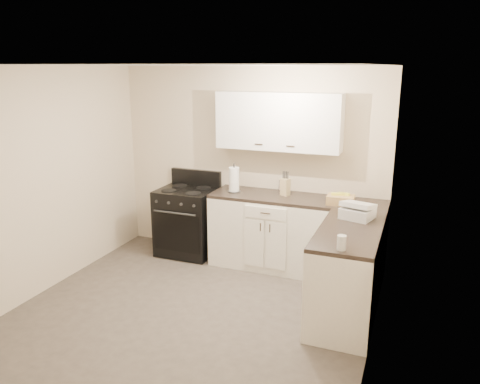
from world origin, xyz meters
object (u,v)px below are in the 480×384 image
at_px(wicker_basket, 341,200).
at_px(countertop_grill, 357,213).
at_px(paper_towel, 234,180).
at_px(stove, 187,221).
at_px(knife_block, 285,187).

xyz_separation_m(wicker_basket, countertop_grill, (0.25, -0.46, 0.01)).
relative_size(paper_towel, wicker_basket, 1.02).
bearing_deg(countertop_grill, stove, -177.24).
bearing_deg(stove, knife_block, 3.24).
bearing_deg(stove, countertop_grill, -12.82).
xyz_separation_m(stove, paper_towel, (0.68, 0.01, 0.64)).
xyz_separation_m(knife_block, paper_towel, (-0.66, -0.06, 0.05)).
distance_m(stove, knife_block, 1.46).
bearing_deg(paper_towel, wicker_basket, -3.29).
height_order(knife_block, paper_towel, paper_towel).
relative_size(stove, countertop_grill, 2.88).
bearing_deg(wicker_basket, stove, 178.15).
bearing_deg(stove, paper_towel, 1.05).
bearing_deg(paper_towel, stove, -178.95).
height_order(wicker_basket, countertop_grill, countertop_grill).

